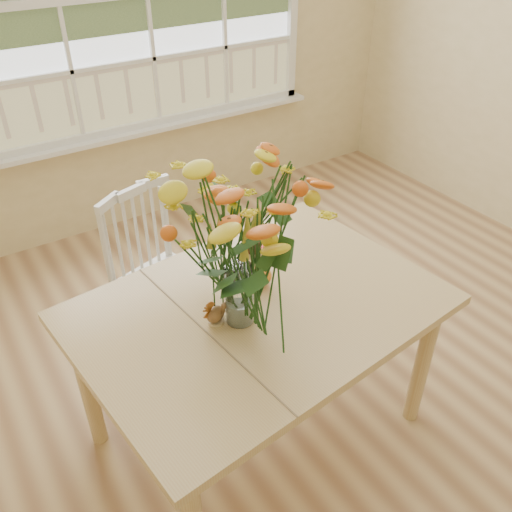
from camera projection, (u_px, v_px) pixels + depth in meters
floor at (361, 395)px, 2.72m from camera, size 4.00×4.50×0.01m
wall_back at (148, 25)px, 3.49m from camera, size 4.00×0.02×2.70m
dining_table at (259, 322)px, 2.18m from camera, size 1.49×1.14×0.75m
windsor_chair at (153, 268)px, 2.73m from camera, size 0.52×0.51×0.91m
flower_vase at (238, 240)px, 1.85m from camera, size 0.51×0.51×0.60m
pumpkin at (260, 277)px, 2.22m from camera, size 0.10×0.10×0.08m
turkey_figurine at (215, 314)px, 2.02m from camera, size 0.09×0.08×0.10m
dark_gourd at (252, 248)px, 2.40m from camera, size 0.13×0.11×0.07m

